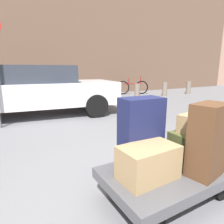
{
  "coord_description": "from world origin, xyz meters",
  "views": [
    {
      "loc": [
        -1.4,
        -1.26,
        1.31
      ],
      "look_at": [
        0.0,
        1.2,
        0.69
      ],
      "focal_mm": 31.2,
      "sensor_mm": 36.0,
      "label": 1
    }
  ],
  "objects_px": {
    "duffel_bag_olive_rear_left": "(196,146)",
    "bollard_corner": "(188,88)",
    "suitcase_navy_center": "(141,131)",
    "suitcase_brown_rear_right": "(208,140)",
    "parked_car": "(38,89)",
    "bollard_kerb_near": "(113,93)",
    "bollard_kerb_far": "(165,89)",
    "luggage_cart": "(170,174)",
    "bollard_kerb_mid": "(137,91)",
    "bicycle_leaning": "(132,87)",
    "duffel_bag_tan_topmost_pile": "(198,123)",
    "duffel_bag_tan_front_right": "(148,162)"
  },
  "relations": [
    {
      "from": "bicycle_leaning",
      "to": "duffel_bag_tan_topmost_pile",
      "type": "bearing_deg",
      "value": -120.83
    },
    {
      "from": "duffel_bag_tan_topmost_pile",
      "to": "bollard_kerb_near",
      "type": "xyz_separation_m",
      "value": [
        2.36,
        5.93,
        -0.42
      ]
    },
    {
      "from": "duffel_bag_olive_rear_left",
      "to": "bollard_kerb_mid",
      "type": "height_order",
      "value": "bollard_kerb_mid"
    },
    {
      "from": "parked_car",
      "to": "duffel_bag_olive_rear_left",
      "type": "bearing_deg",
      "value": -79.37
    },
    {
      "from": "duffel_bag_tan_topmost_pile",
      "to": "bollard_kerb_far",
      "type": "height_order",
      "value": "duffel_bag_tan_topmost_pile"
    },
    {
      "from": "luggage_cart",
      "to": "parked_car",
      "type": "relative_size",
      "value": 0.31
    },
    {
      "from": "bollard_kerb_mid",
      "to": "bicycle_leaning",
      "type": "bearing_deg",
      "value": 62.82
    },
    {
      "from": "suitcase_navy_center",
      "to": "parked_car",
      "type": "xyz_separation_m",
      "value": [
        -0.3,
        4.38,
        0.07
      ]
    },
    {
      "from": "duffel_bag_tan_front_right",
      "to": "bicycle_leaning",
      "type": "height_order",
      "value": "bicycle_leaning"
    },
    {
      "from": "luggage_cart",
      "to": "duffel_bag_tan_front_right",
      "type": "relative_size",
      "value": 2.6
    },
    {
      "from": "duffel_bag_tan_topmost_pile",
      "to": "suitcase_navy_center",
      "type": "bearing_deg",
      "value": 148.67
    },
    {
      "from": "suitcase_navy_center",
      "to": "bollard_kerb_mid",
      "type": "distance_m",
      "value": 7.1
    },
    {
      "from": "suitcase_navy_center",
      "to": "bicycle_leaning",
      "type": "distance_m",
      "value": 8.63
    },
    {
      "from": "duffel_bag_olive_rear_left",
      "to": "suitcase_navy_center",
      "type": "bearing_deg",
      "value": 159.11
    },
    {
      "from": "bollard_kerb_far",
      "to": "suitcase_navy_center",
      "type": "bearing_deg",
      "value": -136.25
    },
    {
      "from": "suitcase_brown_rear_right",
      "to": "bollard_kerb_mid",
      "type": "bearing_deg",
      "value": 47.28
    },
    {
      "from": "suitcase_brown_rear_right",
      "to": "suitcase_navy_center",
      "type": "height_order",
      "value": "suitcase_navy_center"
    },
    {
      "from": "suitcase_brown_rear_right",
      "to": "duffel_bag_olive_rear_left",
      "type": "bearing_deg",
      "value": 43.01
    },
    {
      "from": "parked_car",
      "to": "bollard_corner",
      "type": "bearing_deg",
      "value": 9.33
    },
    {
      "from": "luggage_cart",
      "to": "duffel_bag_olive_rear_left",
      "type": "xyz_separation_m",
      "value": [
        0.37,
        0.0,
        0.23
      ]
    },
    {
      "from": "suitcase_navy_center",
      "to": "bollard_kerb_far",
      "type": "distance_m",
      "value": 8.24
    },
    {
      "from": "bollard_kerb_near",
      "to": "bollard_kerb_far",
      "type": "xyz_separation_m",
      "value": [
        3.02,
        0.0,
        0.0
      ]
    },
    {
      "from": "suitcase_navy_center",
      "to": "bollard_corner",
      "type": "height_order",
      "value": "suitcase_navy_center"
    },
    {
      "from": "bicycle_leaning",
      "to": "bollard_kerb_near",
      "type": "height_order",
      "value": "bicycle_leaning"
    },
    {
      "from": "duffel_bag_tan_front_right",
      "to": "parked_car",
      "type": "bearing_deg",
      "value": 90.3
    },
    {
      "from": "bollard_corner",
      "to": "duffel_bag_tan_front_right",
      "type": "bearing_deg",
      "value": -142.68
    },
    {
      "from": "parked_car",
      "to": "bollard_kerb_mid",
      "type": "relative_size",
      "value": 6.66
    },
    {
      "from": "suitcase_brown_rear_right",
      "to": "parked_car",
      "type": "bearing_deg",
      "value": 87.22
    },
    {
      "from": "suitcase_navy_center",
      "to": "duffel_bag_tan_topmost_pile",
      "type": "relative_size",
      "value": 1.68
    },
    {
      "from": "duffel_bag_olive_rear_left",
      "to": "suitcase_brown_rear_right",
      "type": "distance_m",
      "value": 0.34
    },
    {
      "from": "duffel_bag_olive_rear_left",
      "to": "bollard_corner",
      "type": "relative_size",
      "value": 0.83
    },
    {
      "from": "duffel_bag_tan_front_right",
      "to": "duffel_bag_olive_rear_left",
      "type": "bearing_deg",
      "value": 0.31
    },
    {
      "from": "suitcase_brown_rear_right",
      "to": "parked_car",
      "type": "height_order",
      "value": "parked_car"
    },
    {
      "from": "suitcase_navy_center",
      "to": "bollard_kerb_near",
      "type": "distance_m",
      "value": 6.41
    },
    {
      "from": "suitcase_navy_center",
      "to": "bollard_corner",
      "type": "relative_size",
      "value": 1.03
    },
    {
      "from": "duffel_bag_olive_rear_left",
      "to": "bollard_kerb_mid",
      "type": "bearing_deg",
      "value": 60.87
    },
    {
      "from": "parked_car",
      "to": "duffel_bag_tan_topmost_pile",
      "type": "bearing_deg",
      "value": -79.37
    },
    {
      "from": "suitcase_brown_rear_right",
      "to": "suitcase_navy_center",
      "type": "distance_m",
      "value": 0.62
    },
    {
      "from": "parked_car",
      "to": "bollard_corner",
      "type": "relative_size",
      "value": 6.66
    },
    {
      "from": "bollard_kerb_near",
      "to": "luggage_cart",
      "type": "bearing_deg",
      "value": -114.62
    },
    {
      "from": "parked_car",
      "to": "suitcase_brown_rear_right",
      "type": "bearing_deg",
      "value": -81.88
    },
    {
      "from": "parked_car",
      "to": "bollard_kerb_near",
      "type": "relative_size",
      "value": 6.66
    },
    {
      "from": "luggage_cart",
      "to": "duffel_bag_olive_rear_left",
      "type": "bearing_deg",
      "value": 0.35
    },
    {
      "from": "parked_car",
      "to": "bollard_kerb_mid",
      "type": "xyz_separation_m",
      "value": [
        4.52,
        1.31,
        -0.42
      ]
    },
    {
      "from": "duffel_bag_tan_topmost_pile",
      "to": "bollard_kerb_near",
      "type": "height_order",
      "value": "duffel_bag_tan_topmost_pile"
    },
    {
      "from": "duffel_bag_olive_rear_left",
      "to": "duffel_bag_tan_front_right",
      "type": "distance_m",
      "value": 0.69
    },
    {
      "from": "duffel_bag_tan_topmost_pile",
      "to": "parked_car",
      "type": "distance_m",
      "value": 4.7
    },
    {
      "from": "bollard_kerb_mid",
      "to": "luggage_cart",
      "type": "bearing_deg",
      "value": -124.12
    },
    {
      "from": "luggage_cart",
      "to": "bollard_corner",
      "type": "distance_m",
      "value": 9.57
    },
    {
      "from": "duffel_bag_tan_topmost_pile",
      "to": "parked_car",
      "type": "bearing_deg",
      "value": 92.7
    }
  ]
}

